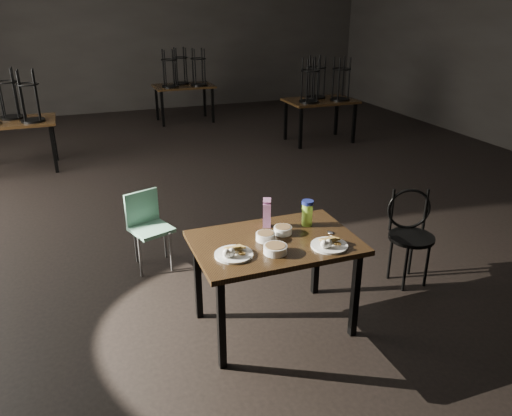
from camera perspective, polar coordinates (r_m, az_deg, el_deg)
name	(u,v)px	position (r m, az deg, el deg)	size (l,w,h in m)	color
room	(234,4)	(6.10, -2.58, 22.22)	(12.00, 12.04, 3.22)	black
main_table	(275,250)	(3.71, 2.17, -4.79)	(1.20, 0.80, 0.75)	black
plate_left	(234,253)	(3.45, -2.58, -5.12)	(0.27, 0.27, 0.09)	white
plate_right	(329,244)	(3.61, 8.38, -4.07)	(0.27, 0.27, 0.09)	white
bowl_near	(265,236)	(3.67, 1.09, -3.25)	(0.14, 0.14, 0.06)	white
bowl_far	(283,230)	(3.77, 3.09, -2.51)	(0.14, 0.14, 0.05)	white
bowl_big	(275,249)	(3.49, 2.21, -4.70)	(0.17, 0.17, 0.06)	white
juice_carton	(267,213)	(3.85, 1.26, -0.60)	(0.08, 0.08, 0.24)	#8B1974
water_bottle	(307,213)	(3.90, 5.88, -0.53)	(0.11, 0.11, 0.20)	#A5E042
spoon	(331,233)	(3.81, 8.62, -2.89)	(0.06, 0.21, 0.01)	silver
bentwood_chair	(410,229)	(4.64, 17.19, -2.32)	(0.45, 0.44, 0.85)	black
school_chair	(148,223)	(4.81, -12.26, -1.66)	(0.43, 0.43, 0.73)	#6EAB8F
bg_table_left	(11,119)	(8.16, -26.20, 9.11)	(1.20, 0.80, 1.48)	black
bg_table_right	(321,98)	(9.03, 7.43, 12.33)	(1.20, 0.80, 1.48)	black
bg_table_far	(183,84)	(10.64, -8.29, 13.86)	(1.20, 0.80, 1.48)	black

